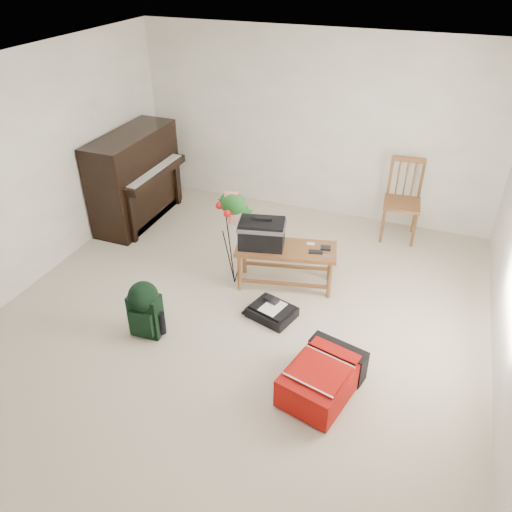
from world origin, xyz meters
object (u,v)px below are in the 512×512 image
at_px(piano, 136,179).
at_px(black_duffel, 272,311).
at_px(green_backpack, 145,307).
at_px(flower_stand, 233,239).
at_px(bench, 270,236).
at_px(dining_chair, 403,201).
at_px(red_suitcase, 323,374).

bearing_deg(piano, black_duffel, -29.45).
xyz_separation_m(green_backpack, flower_stand, (0.48, 1.13, 0.25)).
relative_size(bench, dining_chair, 1.12).
bearing_deg(dining_chair, green_backpack, -131.01).
bearing_deg(dining_chair, black_duffel, -119.74).
bearing_deg(piano, flower_stand, -27.54).
distance_m(red_suitcase, green_backpack, 1.86).
height_order(piano, red_suitcase, piano).
bearing_deg(red_suitcase, bench, 139.64).
bearing_deg(black_duffel, dining_chair, 81.98).
height_order(bench, dining_chair, dining_chair).
distance_m(piano, dining_chair, 3.60).
relative_size(bench, flower_stand, 0.99).
bearing_deg(green_backpack, red_suitcase, -6.21).
relative_size(dining_chair, green_backpack, 1.72).
relative_size(bench, green_backpack, 1.93).
height_order(piano, flower_stand, piano).
height_order(dining_chair, red_suitcase, dining_chair).
xyz_separation_m(piano, black_duffel, (2.50, -1.41, -0.53)).
height_order(red_suitcase, black_duffel, red_suitcase).
height_order(bench, black_duffel, bench).
distance_m(bench, flower_stand, 0.41).
distance_m(piano, green_backpack, 2.55).
distance_m(bench, black_duffel, 0.85).
distance_m(black_duffel, green_backpack, 1.33).
xyz_separation_m(dining_chair, flower_stand, (-1.63, -1.79, 0.07)).
bearing_deg(green_backpack, piano, 119.86).
height_order(piano, green_backpack, piano).
bearing_deg(bench, flower_stand, -167.93).
bearing_deg(green_backpack, dining_chair, 50.57).
bearing_deg(black_duffel, green_backpack, -130.78).
bearing_deg(bench, black_duffel, -80.93).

